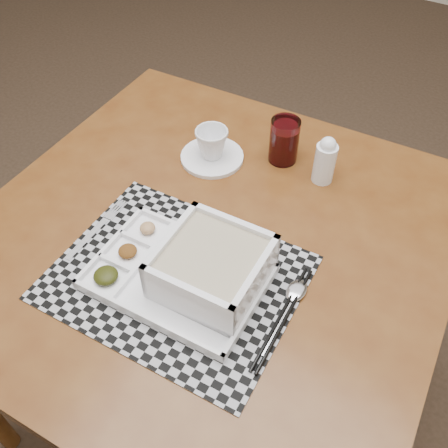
% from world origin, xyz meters
% --- Properties ---
extents(floor, '(5.00, 5.00, 0.00)m').
position_xyz_m(floor, '(0.00, 0.00, 0.00)').
color(floor, '#2F2217').
rests_on(floor, ground).
extents(dining_table, '(0.99, 0.99, 0.72)m').
position_xyz_m(dining_table, '(0.61, -0.63, 0.64)').
color(dining_table, '#4F260E').
rests_on(dining_table, ground).
extents(placemat, '(0.47, 0.38, 0.00)m').
position_xyz_m(placemat, '(0.62, -0.76, 0.72)').
color(placemat, '#9B9CA2').
rests_on(placemat, dining_table).
extents(serving_tray, '(0.33, 0.24, 0.10)m').
position_xyz_m(serving_tray, '(0.67, -0.74, 0.76)').
color(serving_tray, white).
rests_on(serving_tray, placemat).
extents(fork, '(0.02, 0.19, 0.00)m').
position_xyz_m(fork, '(0.41, -0.73, 0.72)').
color(fork, silver).
rests_on(fork, placemat).
extents(spoon, '(0.04, 0.18, 0.01)m').
position_xyz_m(spoon, '(0.83, -0.68, 0.72)').
color(spoon, silver).
rests_on(spoon, placemat).
extents(chopsticks, '(0.03, 0.24, 0.01)m').
position_xyz_m(chopsticks, '(0.83, -0.73, 0.72)').
color(chopsticks, black).
rests_on(chopsticks, placemat).
extents(saucer, '(0.15, 0.15, 0.01)m').
position_xyz_m(saucer, '(0.49, -0.42, 0.72)').
color(saucer, white).
rests_on(saucer, dining_table).
extents(cup, '(0.08, 0.08, 0.07)m').
position_xyz_m(cup, '(0.49, -0.42, 0.76)').
color(cup, white).
rests_on(cup, saucer).
extents(juice_glass, '(0.07, 0.07, 0.11)m').
position_xyz_m(juice_glass, '(0.64, -0.34, 0.77)').
color(juice_glass, white).
rests_on(juice_glass, dining_table).
extents(creamer_bottle, '(0.05, 0.05, 0.12)m').
position_xyz_m(creamer_bottle, '(0.75, -0.35, 0.77)').
color(creamer_bottle, white).
rests_on(creamer_bottle, dining_table).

